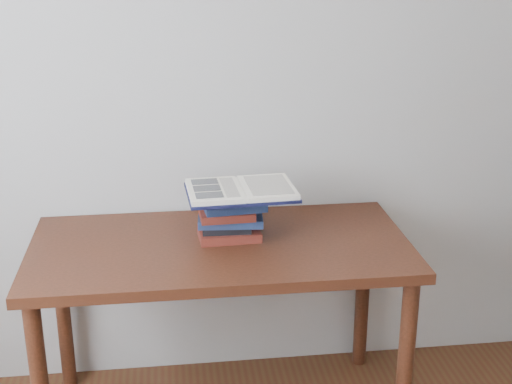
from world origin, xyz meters
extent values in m
cube|color=#AAA7A1|center=(0.00, 1.75, 1.30)|extent=(3.50, 0.04, 2.60)
cube|color=#482012|center=(0.06, 1.38, 0.73)|extent=(1.40, 0.70, 0.04)
cylinder|color=#482012|center=(0.70, 1.09, 0.36)|extent=(0.06, 0.06, 0.71)
cylinder|color=#482012|center=(-0.58, 1.67, 0.36)|extent=(0.06, 0.06, 0.71)
cylinder|color=#482012|center=(0.70, 1.67, 0.36)|extent=(0.06, 0.06, 0.71)
cube|color=maroon|center=(0.10, 1.42, 0.77)|extent=(0.24, 0.16, 0.03)
cube|color=black|center=(0.09, 1.44, 0.80)|extent=(0.18, 0.15, 0.03)
cube|color=#172846|center=(0.11, 1.44, 0.83)|extent=(0.25, 0.19, 0.03)
cube|color=maroon|center=(0.09, 1.42, 0.86)|extent=(0.21, 0.17, 0.03)
cube|color=#172846|center=(0.12, 1.42, 0.89)|extent=(0.24, 0.17, 0.03)
cube|color=#AD5627|center=(0.09, 1.44, 0.91)|extent=(0.24, 0.18, 0.03)
cube|color=black|center=(0.14, 1.42, 0.93)|extent=(0.41, 0.30, 0.01)
cube|color=silver|center=(0.05, 1.41, 0.95)|extent=(0.20, 0.27, 0.02)
cube|color=silver|center=(0.24, 1.42, 0.95)|extent=(0.20, 0.27, 0.02)
cylinder|color=silver|center=(0.14, 1.42, 0.95)|extent=(0.03, 0.26, 0.01)
cube|color=black|center=(0.01, 1.49, 0.96)|extent=(0.10, 0.07, 0.00)
cube|color=black|center=(0.02, 1.41, 0.96)|extent=(0.10, 0.07, 0.00)
cube|color=black|center=(0.02, 1.34, 0.96)|extent=(0.10, 0.07, 0.00)
cube|color=beige|center=(0.10, 1.41, 0.96)|extent=(0.06, 0.22, 0.00)
cube|color=beige|center=(0.25, 1.42, 0.96)|extent=(0.16, 0.23, 0.00)
camera|label=1|loc=(-0.11, -1.04, 1.82)|focal=50.00mm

